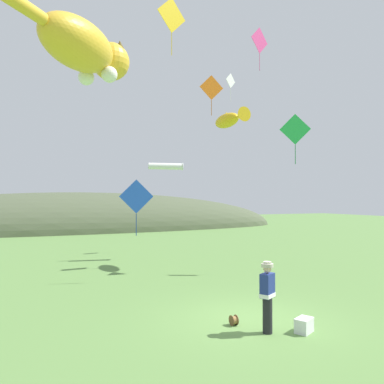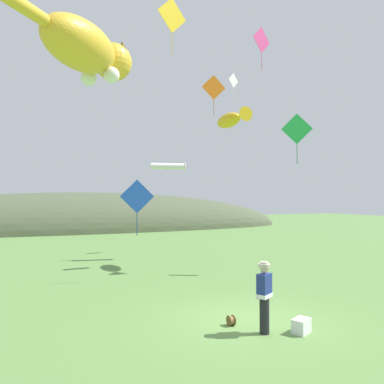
{
  "view_description": "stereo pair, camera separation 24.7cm",
  "coord_description": "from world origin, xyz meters",
  "views": [
    {
      "loc": [
        -5.78,
        -8.74,
        3.33
      ],
      "look_at": [
        0.0,
        4.0,
        3.6
      ],
      "focal_mm": 35.0,
      "sensor_mm": 36.0,
      "label": 1
    },
    {
      "loc": [
        -5.55,
        -8.84,
        3.33
      ],
      "look_at": [
        0.0,
        4.0,
        3.6
      ],
      "focal_mm": 35.0,
      "sensor_mm": 36.0,
      "label": 2
    }
  ],
  "objects": [
    {
      "name": "festival_attendant",
      "position": [
        -0.2,
        -1.0,
        0.95
      ],
      "size": [
        0.49,
        0.43,
        1.77
      ],
      "color": "black",
      "rests_on": "ground"
    },
    {
      "name": "kite_diamond_blue",
      "position": [
        -1.57,
        6.02,
        3.43
      ],
      "size": [
        1.35,
        0.36,
        2.29
      ],
      "color": "blue"
    },
    {
      "name": "kite_giant_cat",
      "position": [
        -2.93,
        10.51,
        10.87
      ],
      "size": [
        6.76,
        7.17,
        2.77
      ],
      "color": "gold"
    },
    {
      "name": "kite_diamond_green",
      "position": [
        5.64,
        4.92,
        6.54
      ],
      "size": [
        1.21,
        0.76,
        2.32
      ],
      "color": "green"
    },
    {
      "name": "kite_tube_streamer",
      "position": [
        1.57,
        10.97,
        5.19
      ],
      "size": [
        1.99,
        0.8,
        0.44
      ],
      "color": "white"
    },
    {
      "name": "kite_diamond_pink",
      "position": [
        5.31,
        7.26,
        11.53
      ],
      "size": [
        1.3,
        0.44,
        2.26
      ],
      "color": "#E53F8C"
    },
    {
      "name": "kite_spool",
      "position": [
        -0.67,
        -0.15,
        0.13
      ],
      "size": [
        0.15,
        0.27,
        0.27
      ],
      "color": "olive",
      "rests_on": "ground"
    },
    {
      "name": "kite_diamond_orange",
      "position": [
        4.08,
        10.27,
        9.75
      ],
      "size": [
        1.43,
        0.21,
        2.34
      ],
      "color": "orange"
    },
    {
      "name": "kite_diamond_gold",
      "position": [
        -0.43,
        5.02,
        10.65
      ],
      "size": [
        1.37,
        0.45,
        2.33
      ],
      "color": "yellow"
    },
    {
      "name": "kite_diamond_white",
      "position": [
        6.55,
        12.32,
        11.06
      ],
      "size": [
        0.91,
        0.4,
        1.88
      ],
      "color": "white"
    },
    {
      "name": "kite_fish_windsock",
      "position": [
        3.65,
        7.46,
        7.34
      ],
      "size": [
        0.76,
        2.66,
        0.82
      ],
      "color": "gold"
    },
    {
      "name": "ground_plane",
      "position": [
        0.0,
        0.0,
        0.0
      ],
      "size": [
        120.0,
        120.0,
        0.0
      ],
      "primitive_type": "plane",
      "color": "#5B8442"
    },
    {
      "name": "picnic_cooler",
      "position": [
        0.65,
        -1.34,
        0.18
      ],
      "size": [
        0.58,
        0.51,
        0.36
      ],
      "color": "white",
      "rests_on": "ground"
    },
    {
      "name": "distant_hill_ridge",
      "position": [
        0.0,
        33.2,
        0.0
      ],
      "size": [
        48.35,
        11.87,
        8.19
      ],
      "color": "#4C563D",
      "rests_on": "ground"
    }
  ]
}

